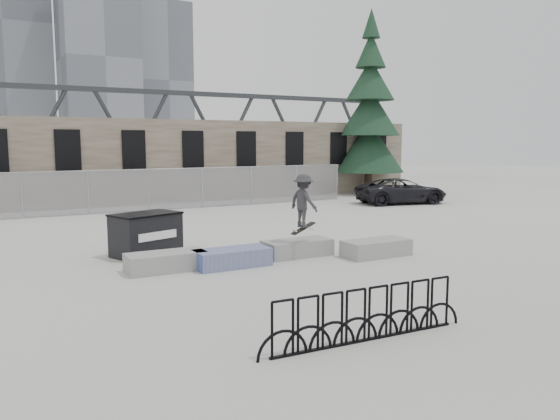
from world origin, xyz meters
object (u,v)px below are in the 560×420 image
object	(u,v)px
planter_center_right	(297,247)
suv	(402,191)
planter_offset	(376,247)
spruce_tree	(370,117)
bike_rack	(367,315)
planter_center_left	(232,257)
planter_far_left	(166,261)
dumpster	(146,234)
skateboarder	(303,201)

from	to	relation	value
planter_center_right	suv	size ratio (longest dim) A/B	0.41
planter_offset	suv	size ratio (longest dim) A/B	0.41
planter_center_right	spruce_tree	bearing A→B (deg)	46.02
bike_rack	suv	size ratio (longest dim) A/B	0.83
planter_center_left	planter_offset	xyz separation A→B (m)	(4.22, -0.81, 0.00)
spruce_tree	planter_far_left	bearing A→B (deg)	-141.20
planter_offset	dumpster	size ratio (longest dim) A/B	0.92
planter_center_right	dumpster	bearing A→B (deg)	149.44
bike_rack	skateboarder	world-z (taller)	skateboarder
bike_rack	spruce_tree	size ratio (longest dim) A/B	0.35
planter_offset	suv	xyz separation A→B (m)	(9.90, 10.12, 0.42)
planter_center_left	dumpster	xyz separation A→B (m)	(-1.59, 2.55, 0.37)
spruce_tree	skateboarder	world-z (taller)	spruce_tree
planter_far_left	skateboarder	size ratio (longest dim) A/B	1.19
planter_center_left	dumpster	world-z (taller)	dumpster
planter_center_left	spruce_tree	bearing A→B (deg)	42.40
planter_offset	dumpster	world-z (taller)	dumpster
planter_far_left	spruce_tree	bearing A→B (deg)	38.80
suv	dumpster	bearing A→B (deg)	125.57
bike_rack	suv	xyz separation A→B (m)	(14.38, 15.42, 0.24)
planter_center_left	spruce_tree	world-z (taller)	spruce_tree
skateboarder	planter_far_left	bearing A→B (deg)	69.84
dumpster	skateboarder	distance (m)	4.71
suv	skateboarder	distance (m)	15.23
bike_rack	suv	world-z (taller)	suv
dumpster	spruce_tree	size ratio (longest dim) A/B	0.19
planter_offset	dumpster	xyz separation A→B (m)	(-5.81, 3.36, 0.37)
planter_far_left	suv	xyz separation A→B (m)	(15.80, 8.91, 0.42)
spruce_tree	suv	size ratio (longest dim) A/B	2.36
spruce_tree	skateboarder	size ratio (longest dim) A/B	6.85
planter_far_left	planter_center_right	world-z (taller)	same
planter_center_left	dumpster	bearing A→B (deg)	121.97
suv	skateboarder	xyz separation A→B (m)	(-11.94, -9.40, 0.98)
spruce_tree	suv	bearing A→B (deg)	-110.03
spruce_tree	planter_offset	bearing A→B (deg)	-127.44
planter_far_left	planter_center_left	xyz separation A→B (m)	(1.68, -0.40, 0.00)
planter_offset	spruce_tree	distance (m)	20.03
planter_offset	skateboarder	bearing A→B (deg)	160.40
planter_center_left	suv	xyz separation A→B (m)	(14.12, 9.31, 0.42)
suv	spruce_tree	bearing A→B (deg)	-7.75
spruce_tree	bike_rack	bearing A→B (deg)	-128.18
planter_center_left	planter_offset	bearing A→B (deg)	-10.87
planter_center_left	dumpster	distance (m)	3.03
skateboarder	planter_offset	bearing A→B (deg)	-122.63
dumpster	skateboarder	xyz separation A→B (m)	(3.77, -2.64, 1.02)
planter_far_left	dumpster	bearing A→B (deg)	87.69
planter_far_left	planter_offset	xyz separation A→B (m)	(5.90, -1.21, 0.00)
planter_offset	planter_center_left	bearing A→B (deg)	169.13
planter_offset	suv	bearing A→B (deg)	45.64
bike_rack	skateboarder	size ratio (longest dim) A/B	2.41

